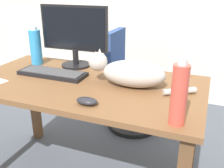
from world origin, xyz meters
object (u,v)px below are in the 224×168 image
object	(u,v)px
keyboard	(53,73)
spray_bottle	(179,95)
monitor	(74,34)
water_bottle	(36,47)
cat	(130,72)
office_chair	(129,88)
computer_mouse	(87,101)

from	to	relation	value
keyboard	spray_bottle	distance (m)	0.89
monitor	water_bottle	distance (m)	0.30
cat	office_chair	bearing A→B (deg)	107.45
monitor	water_bottle	size ratio (longest dim) A/B	1.78
office_chair	keyboard	size ratio (longest dim) A/B	2.02
cat	spray_bottle	bearing A→B (deg)	-46.53
monitor	keyboard	bearing A→B (deg)	-101.38
office_chair	cat	distance (m)	0.90
monitor	keyboard	xyz separation A→B (m)	(-0.05, -0.23, -0.21)
office_chair	monitor	size ratio (longest dim) A/B	1.85
office_chair	keyboard	distance (m)	0.89
keyboard	cat	distance (m)	0.51
cat	spray_bottle	size ratio (longest dim) A/B	2.17
office_chair	keyboard	world-z (taller)	office_chair
computer_mouse	monitor	bearing A→B (deg)	123.63
office_chair	monitor	distance (m)	0.82
cat	water_bottle	distance (m)	0.76
spray_bottle	monitor	bearing A→B (deg)	144.97
office_chair	keyboard	bearing A→B (deg)	-109.50
office_chair	computer_mouse	world-z (taller)	office_chair
cat	spray_bottle	xyz separation A→B (m)	(0.31, -0.33, 0.05)
office_chair	water_bottle	distance (m)	0.92
computer_mouse	spray_bottle	xyz separation A→B (m)	(0.43, -0.03, 0.12)
office_chair	water_bottle	bearing A→B (deg)	-129.92
cat	water_bottle	world-z (taller)	water_bottle
office_chair	keyboard	xyz separation A→B (m)	(-0.27, -0.77, 0.36)
cat	computer_mouse	world-z (taller)	cat
monitor	cat	size ratio (longest dim) A/B	0.78
spray_bottle	water_bottle	bearing A→B (deg)	155.47
water_bottle	spray_bottle	distance (m)	1.16
water_bottle	computer_mouse	bearing A→B (deg)	-36.17
water_bottle	spray_bottle	size ratio (longest dim) A/B	0.95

